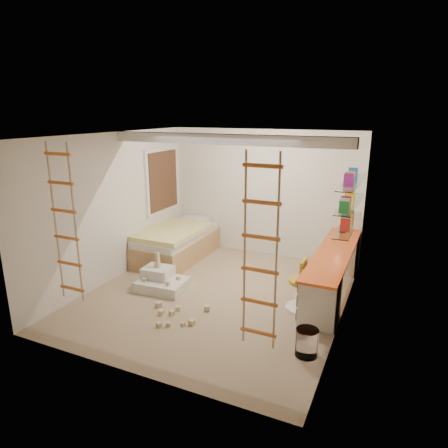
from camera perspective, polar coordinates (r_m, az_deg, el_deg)
The scene contains 15 objects.
floor at distance 6.72m, azimuth -1.08°, elevation -10.11°, with size 4.50×4.50×0.00m, color #977961.
ceiling_beam at distance 6.33m, azimuth 0.00°, elevation 12.01°, with size 4.00×0.18×0.16m, color white.
window_frame at distance 8.44m, azimuth -8.87°, elevation 6.17°, with size 0.06×1.15×1.35m, color white.
window_blind at distance 8.42m, azimuth -8.64°, elevation 6.15°, with size 0.02×1.00×1.20m, color #4C2D1E.
rope_ladder_left at distance 5.61m, azimuth -21.75°, elevation -0.06°, with size 0.41×0.04×2.13m, color #D16223, non-canonical shape.
rope_ladder_right at distance 4.16m, azimuth 5.21°, elevation -4.31°, with size 0.41×0.04×2.13m, color #CF6223, non-canonical shape.
waste_bin at distance 5.26m, azimuth 11.74°, elevation -16.24°, with size 0.28×0.28×0.36m, color white.
desk at distance 6.86m, azimuth 15.27°, elevation -6.47°, with size 0.56×2.80×0.75m.
shelves at distance 6.78m, azimuth 17.60°, elevation 2.80°, with size 0.25×1.80×0.71m.
bed at distance 8.26m, azimuth -6.70°, elevation -2.71°, with size 1.02×2.00×0.69m.
task_lamp at distance 7.55m, azimuth 16.56°, elevation 1.34°, with size 0.14×0.36×0.57m.
swivel_chair at distance 6.25m, azimuth 11.08°, elevation -9.46°, with size 0.49×0.49×0.82m.
play_platform at distance 6.98m, azimuth -8.95°, elevation -8.05°, with size 0.83×0.67×0.35m.
toy_blocks at distance 6.39m, azimuth -7.90°, elevation -10.06°, with size 1.34×1.25×0.62m.
books at distance 6.76m, azimuth 17.66°, elevation 3.57°, with size 0.14×0.70×0.92m.
Camera 1 is at (2.62, -5.45, 2.95)m, focal length 32.00 mm.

